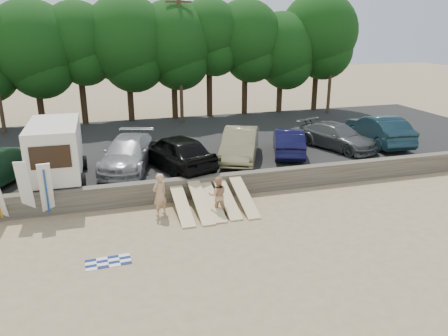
{
  "coord_description": "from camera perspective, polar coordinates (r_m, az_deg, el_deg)",
  "views": [
    {
      "loc": [
        -3.98,
        -15.25,
        7.68
      ],
      "look_at": [
        1.4,
        3.0,
        1.31
      ],
      "focal_mm": 35.0,
      "sensor_mm": 36.0,
      "label": 1
    }
  ],
  "objects": [
    {
      "name": "surfboard_low_3",
      "position": [
        18.95,
        0.37,
        -3.94
      ],
      "size": [
        0.56,
        2.9,
        0.89
      ],
      "primitive_type": "cube",
      "rotation": [
        0.28,
        0.0,
        0.0
      ],
      "color": "beige",
      "rests_on": "ground"
    },
    {
      "name": "car_6",
      "position": [
        26.11,
        14.55,
        4.03
      ],
      "size": [
        3.66,
        5.33,
        1.43
      ],
      "primitive_type": "imported",
      "rotation": [
        0.0,
        0.0,
        0.37
      ],
      "color": "#4A4D4F",
      "rests_on": "parking_lot"
    },
    {
      "name": "beachgoer_a",
      "position": [
        18.2,
        -8.4,
        -3.47
      ],
      "size": [
        0.81,
        0.72,
        1.86
      ],
      "primitive_type": "imported",
      "rotation": [
        0.0,
        0.0,
        3.67
      ],
      "color": "tan",
      "rests_on": "ground"
    },
    {
      "name": "beach_towel",
      "position": [
        15.54,
        -14.88,
        -11.78
      ],
      "size": [
        1.57,
        1.57,
        0.0
      ],
      "primitive_type": "plane",
      "rotation": [
        0.0,
        0.0,
        0.05
      ],
      "color": "white",
      "rests_on": "ground"
    },
    {
      "name": "surfboard_low_2",
      "position": [
        18.75,
        -1.59,
        -4.27
      ],
      "size": [
        0.56,
        2.92,
        0.85
      ],
      "primitive_type": "cube",
      "rotation": [
        0.26,
        0.0,
        0.0
      ],
      "color": "beige",
      "rests_on": "ground"
    },
    {
      "name": "surfboard_low_1",
      "position": [
        18.53,
        -3.06,
        -4.42
      ],
      "size": [
        0.56,
        2.89,
        0.94
      ],
      "primitive_type": "cube",
      "rotation": [
        0.3,
        0.0,
        0.0
      ],
      "color": "beige",
      "rests_on": "ground"
    },
    {
      "name": "utility_poles",
      "position": [
        31.89,
        -5.75,
        14.37
      ],
      "size": [
        25.8,
        0.26,
        9.0
      ],
      "color": "#473321",
      "rests_on": "parking_lot"
    },
    {
      "name": "ground",
      "position": [
        17.53,
        -1.62,
        -7.48
      ],
      "size": [
        120.0,
        120.0,
        0.0
      ],
      "primitive_type": "plane",
      "color": "tan",
      "rests_on": "ground"
    },
    {
      "name": "car_5",
      "position": [
        24.37,
        8.42,
        3.45
      ],
      "size": [
        3.02,
        4.71,
        1.46
      ],
      "primitive_type": "imported",
      "rotation": [
        0.0,
        0.0,
        2.78
      ],
      "color": "black",
      "rests_on": "parking_lot"
    },
    {
      "name": "surfboard_upright_5",
      "position": [
        19.24,
        -24.48,
        -2.67
      ],
      "size": [
        0.56,
        0.62,
        2.56
      ],
      "primitive_type": "cube",
      "rotation": [
        0.2,
        0.0,
        -0.12
      ],
      "color": "white",
      "rests_on": "ground"
    },
    {
      "name": "gear_bag",
      "position": [
        19.79,
        -0.8,
        -3.98
      ],
      "size": [
        0.31,
        0.27,
        0.22
      ],
      "primitive_type": "cube",
      "rotation": [
        0.0,
        0.0,
        -0.05
      ],
      "color": "orange",
      "rests_on": "ground"
    },
    {
      "name": "surfboard_low_4",
      "position": [
        19.06,
        2.62,
        -3.72
      ],
      "size": [
        0.56,
        2.89,
        0.96
      ],
      "primitive_type": "cube",
      "rotation": [
        0.3,
        0.0,
        0.0
      ],
      "color": "beige",
      "rests_on": "ground"
    },
    {
      "name": "car_2",
      "position": [
        22.33,
        -12.46,
        1.91
      ],
      "size": [
        3.59,
        5.7,
        1.54
      ],
      "primitive_type": "imported",
      "rotation": [
        0.0,
        0.0,
        -0.29
      ],
      "color": "#949599",
      "rests_on": "parking_lot"
    },
    {
      "name": "car_3",
      "position": [
        21.87,
        -6.31,
        2.2
      ],
      "size": [
        3.7,
        5.56,
        1.76
      ],
      "primitive_type": "imported",
      "rotation": [
        0.0,
        0.0,
        3.49
      ],
      "color": "black",
      "rests_on": "parking_lot"
    },
    {
      "name": "car_7",
      "position": [
        27.78,
        19.56,
        4.74
      ],
      "size": [
        2.37,
        5.48,
        1.75
      ],
      "primitive_type": "imported",
      "rotation": [
        0.0,
        0.0,
        3.04
      ],
      "color": "#132C36",
      "rests_on": "parking_lot"
    },
    {
      "name": "treeline",
      "position": [
        33.16,
        -8.48,
        16.13
      ],
      "size": [
        32.63,
        6.26,
        9.37
      ],
      "color": "#382616",
      "rests_on": "parking_lot"
    },
    {
      "name": "surfboard_upright_6",
      "position": [
        18.99,
        -22.19,
        -2.73
      ],
      "size": [
        0.6,
        0.9,
        2.49
      ],
      "primitive_type": "cube",
      "rotation": [
        0.31,
        0.0,
        0.12
      ],
      "color": "white",
      "rests_on": "ground"
    },
    {
      "name": "car_4",
      "position": [
        23.19,
        2.09,
        3.09
      ],
      "size": [
        3.57,
        5.25,
        1.64
      ],
      "primitive_type": "imported",
      "rotation": [
        0.0,
        0.0,
        -0.41
      ],
      "color": "#8E855A",
      "rests_on": "parking_lot"
    },
    {
      "name": "beachgoer_b",
      "position": [
        18.29,
        -0.82,
        -3.56
      ],
      "size": [
        0.88,
        0.74,
        1.62
      ],
      "primitive_type": "imported",
      "rotation": [
        0.0,
        0.0,
        2.97
      ],
      "color": "tan",
      "rests_on": "ground"
    },
    {
      "name": "seawall",
      "position": [
        20.01,
        -3.84,
        -2.57
      ],
      "size": [
        44.0,
        0.5,
        1.0
      ],
      "primitive_type": "cube",
      "color": "#6B6356",
      "rests_on": "ground"
    },
    {
      "name": "cooler",
      "position": [
        19.07,
        -3.22,
        -4.75
      ],
      "size": [
        0.4,
        0.32,
        0.32
      ],
      "primitive_type": "cube",
      "rotation": [
        0.0,
        0.0,
        0.06
      ],
      "color": "green",
      "rests_on": "ground"
    },
    {
      "name": "surfboard_low_0",
      "position": [
        18.45,
        -5.52,
        -4.83
      ],
      "size": [
        0.56,
        2.93,
        0.8
      ],
      "primitive_type": "cube",
      "rotation": [
        0.25,
        0.0,
        0.0
      ],
      "color": "beige",
      "rests_on": "ground"
    },
    {
      "name": "parking_lot",
      "position": [
        27.06,
        -7.35,
        2.64
      ],
      "size": [
        44.0,
        14.5,
        0.7
      ],
      "primitive_type": "cube",
      "color": "#282828",
      "rests_on": "ground"
    },
    {
      "name": "box_trailer",
      "position": [
        21.23,
        -21.15,
        2.34
      ],
      "size": [
        2.49,
        4.33,
        2.72
      ],
      "rotation": [
        0.0,
        0.0,
        -0.01
      ],
      "color": "white",
      "rests_on": "parking_lot"
    }
  ]
}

